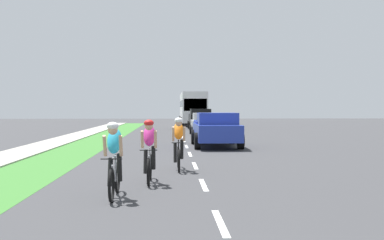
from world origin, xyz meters
name	(u,v)px	position (x,y,z in m)	size (l,w,h in m)	color
ground_plane	(187,147)	(0.00, 20.00, 0.00)	(120.00, 120.00, 0.00)	#38383A
grass_verge	(83,147)	(-4.92, 20.00, 0.00)	(2.30, 70.00, 0.01)	#38722D
sidewalk_concrete	(39,148)	(-6.96, 20.00, 0.00)	(1.77, 70.00, 0.10)	#9E998E
lane_markings_center	(184,141)	(0.00, 24.00, 0.00)	(0.12, 54.07, 0.01)	white
cyclist_lead	(114,159)	(-1.96, 7.52, 0.81)	(0.42, 1.72, 1.58)	black
cyclist_trailing	(149,150)	(-1.32, 9.39, 0.81)	(0.42, 1.72, 1.58)	black
cyclist_distant	(179,143)	(-0.55, 11.74, 0.81)	(0.42, 1.72, 1.58)	black
pickup_blue	(216,130)	(1.41, 20.15, 0.83)	(2.22, 5.10, 1.64)	#23389E
sedan_silver	(205,124)	(1.61, 29.88, 0.77)	(1.98, 4.30, 1.52)	#A5A8AD
suv_black	(200,118)	(1.90, 38.77, 0.95)	(2.15, 4.70, 1.79)	black
bus_white	(192,107)	(1.70, 48.74, 1.98)	(2.78, 11.60, 3.48)	silver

